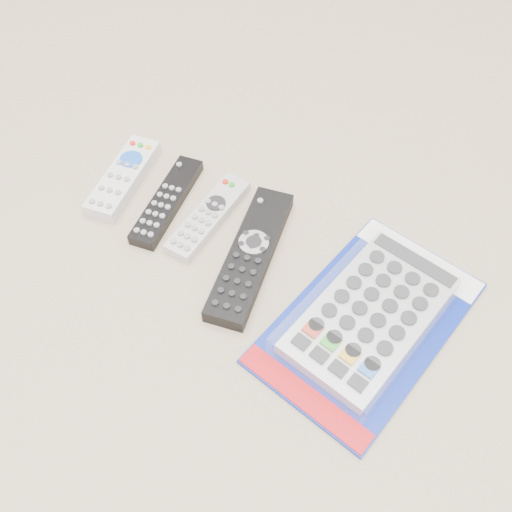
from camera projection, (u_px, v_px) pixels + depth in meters
The scene contains 5 objects.
remote_small_grey at pixel (123, 177), 0.89m from camera, with size 0.08×0.17×0.03m.
remote_slim_black at pixel (167, 201), 0.87m from camera, with size 0.07×0.18×0.02m.
remote_silver_dvd at pixel (208, 216), 0.85m from camera, with size 0.05×0.17×0.02m.
remote_large_black at pixel (251, 255), 0.80m from camera, with size 0.10×0.24×0.03m.
jumbo_remote_packaged at pixel (371, 314), 0.74m from camera, with size 0.24×0.34×0.04m.
Camera 1 is at (0.27, -0.43, 0.65)m, focal length 40.00 mm.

